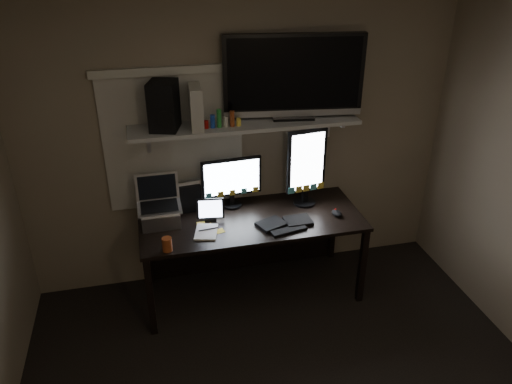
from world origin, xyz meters
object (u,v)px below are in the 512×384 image
object	(u,v)px
cup	(167,244)
game_console	(196,107)
desk	(248,229)
monitor_portrait	(306,167)
laptop	(159,203)
tv	(294,77)
keyboard	(285,223)
tablet	(210,209)
mouse	(337,213)
monitor_landscape	(232,182)
speaker	(164,106)

from	to	relation	value
cup	game_console	bearing A→B (deg)	57.22
desk	monitor_portrait	world-z (taller)	monitor_portrait
laptop	tv	distance (m)	1.43
cup	tv	distance (m)	1.59
keyboard	laptop	size ratio (longest dim) A/B	1.17
tv	desk	bearing A→B (deg)	-156.97
desk	cup	distance (m)	0.85
desk	tablet	bearing A→B (deg)	-167.51
mouse	game_console	size ratio (longest dim) A/B	0.36
cup	mouse	bearing A→B (deg)	8.08
tablet	game_console	world-z (taller)	game_console
keyboard	cup	distance (m)	0.95
monitor_landscape	monitor_portrait	bearing A→B (deg)	-12.53
mouse	speaker	size ratio (longest dim) A/B	0.32
keyboard	game_console	distance (m)	1.14
monitor_portrait	tv	bearing A→B (deg)	135.66
tv	keyboard	bearing A→B (deg)	-104.24
monitor_landscape	keyboard	xyz separation A→B (m)	(0.35, -0.39, -0.21)
mouse	tablet	world-z (taller)	tablet
mouse	tv	size ratio (longest dim) A/B	0.10
cup	keyboard	bearing A→B (deg)	9.87
laptop	mouse	bearing A→B (deg)	-8.22
mouse	desk	bearing A→B (deg)	155.07
monitor_landscape	tv	xyz separation A→B (m)	(0.50, -0.01, 0.86)
mouse	game_console	world-z (taller)	game_console
keyboard	laptop	world-z (taller)	laptop
mouse	laptop	xyz separation A→B (m)	(-1.41, 0.19, 0.17)
tablet	tv	world-z (taller)	tv
monitor_portrait	mouse	world-z (taller)	monitor_portrait
desk	mouse	size ratio (longest dim) A/B	15.82
desk	tv	distance (m)	1.32
monitor_portrait	keyboard	distance (m)	0.51
monitor_portrait	tv	world-z (taller)	tv
cup	tv	xyz separation A→B (m)	(1.09, 0.54, 1.02)
monitor_portrait	game_console	bearing A→B (deg)	170.82
desk	keyboard	xyz separation A→B (m)	(0.24, -0.27, 0.19)
game_console	mouse	bearing A→B (deg)	-11.70
desk	mouse	world-z (taller)	mouse
cup	tv	world-z (taller)	tv
laptop	tv	xyz separation A→B (m)	(1.11, 0.15, 0.89)
keyboard	laptop	xyz separation A→B (m)	(-0.96, 0.23, 0.18)
speaker	monitor_landscape	bearing A→B (deg)	21.65
monitor_portrait	laptop	xyz separation A→B (m)	(-1.22, -0.07, -0.15)
speaker	monitor_portrait	bearing A→B (deg)	13.93
monitor_landscape	keyboard	bearing A→B (deg)	-51.80
monitor_landscape	tablet	bearing A→B (deg)	-141.93
monitor_landscape	laptop	world-z (taller)	monitor_landscape
monitor_landscape	mouse	size ratio (longest dim) A/B	4.44
cup	laptop	bearing A→B (deg)	93.36
laptop	monitor_landscape	bearing A→B (deg)	14.57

